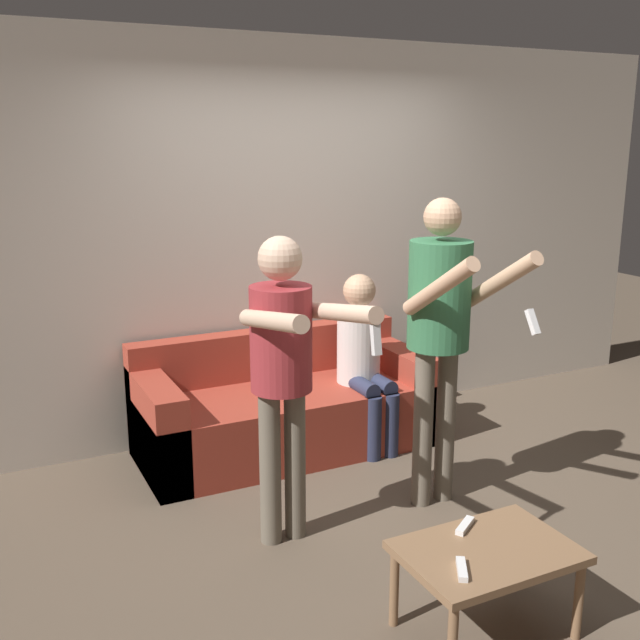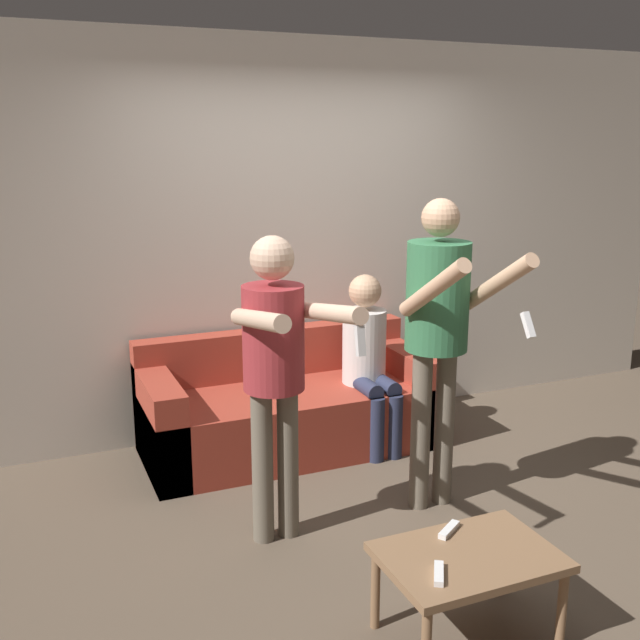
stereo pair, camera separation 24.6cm
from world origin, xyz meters
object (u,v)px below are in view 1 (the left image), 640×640
couch (284,410)px  person_standing_left (284,358)px  remote_near (462,569)px  person_standing_right (441,317)px  remote_far (465,526)px  person_seated (363,353)px  coffee_table (487,559)px

couch → person_standing_left: 1.39m
person_standing_left → remote_near: bearing=-77.4°
person_standing_right → remote_near: size_ratio=11.86×
remote_near → remote_far: size_ratio=1.01×
person_seated → person_standing_left: bearing=-136.5°
person_standing_right → remote_far: bearing=-117.6°
coffee_table → remote_near: bearing=-155.3°
couch → person_seated: size_ratio=1.65×
couch → remote_near: size_ratio=13.11×
person_seated → remote_far: bearing=-105.7°
person_seated → remote_near: person_seated is taller
person_standing_left → person_seated: bearing=43.5°
couch → remote_far: 1.97m
couch → coffee_table: (-0.01, -2.14, 0.07)m
person_seated → coffee_table: bearing=-104.8°
remote_far → remote_near: bearing=-129.0°
couch → person_standing_right: (0.47, -1.08, 0.83)m
remote_near → person_seated: bearing=70.7°
coffee_table → person_standing_right: bearing=65.8°
person_standing_right → person_seated: size_ratio=1.49×
couch → remote_far: couch is taller
remote_far → person_standing_left: bearing=118.3°
person_standing_left → person_standing_right: size_ratio=0.92×
couch → person_standing_right: bearing=-66.7°
person_standing_right → coffee_table: 1.38m
person_seated → coffee_table: size_ratio=1.62×
couch → person_standing_left: size_ratio=1.21×
person_standing_left → remote_far: 1.15m
person_standing_right → coffee_table: size_ratio=2.42×
couch → coffee_table: 2.14m
couch → coffee_table: size_ratio=2.67×
remote_far → person_standing_right: bearing=62.4°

